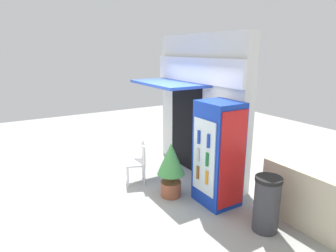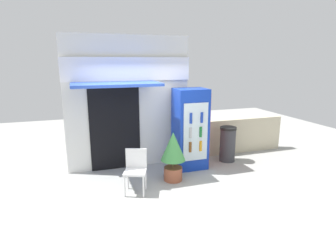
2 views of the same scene
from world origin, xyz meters
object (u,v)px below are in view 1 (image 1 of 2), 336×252
Objects in this scene: plastic_chair at (139,160)px; trash_bin at (267,204)px; potted_plant_near_shop at (171,165)px; drink_cooler at (218,154)px.

trash_bin reaches higher than plastic_chair.
potted_plant_near_shop reaches higher than trash_bin.
drink_cooler reaches higher than trash_bin.
plastic_chair is 0.93m from potted_plant_near_shop.
trash_bin is (1.09, 0.09, -0.51)m from drink_cooler.
drink_cooler is 1.20m from trash_bin.
potted_plant_near_shop is 1.20× the size of trash_bin.
drink_cooler is at bearing -175.33° from trash_bin.
plastic_chair is at bearing -150.24° from drink_cooler.
drink_cooler is at bearing 42.93° from potted_plant_near_shop.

